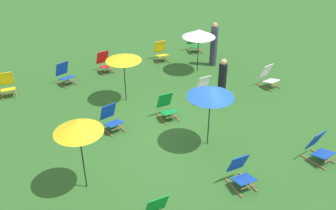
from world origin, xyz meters
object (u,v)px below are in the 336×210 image
object	(u,v)px
deckchair_9	(104,63)
person_0	(214,45)
deckchair_0	(7,85)
deckchair_12	(241,172)
umbrella_2	(199,33)
deckchair_7	(194,43)
deckchair_4	(65,74)
person_1	(222,84)
deckchair_6	(161,52)
deckchair_8	(268,77)
umbrella_3	(78,127)
deckchair_5	(167,107)
deckchair_3	(111,118)
deckchair_2	(319,148)
umbrella_0	(123,58)
umbrella_1	(211,92)
deckchair_11	(205,89)

from	to	relation	value
deckchair_9	person_0	size ratio (longest dim) A/B	0.46
deckchair_0	deckchair_12	xyz separation A→B (m)	(4.01, -7.85, 0.00)
deckchair_12	umbrella_2	world-z (taller)	umbrella_2
deckchair_7	deckchair_4	bearing A→B (deg)	-171.18
umbrella_2	person_1	world-z (taller)	umbrella_2
deckchair_6	deckchair_8	bearing A→B (deg)	-53.45
deckchair_12	umbrella_3	bearing A→B (deg)	156.00
deckchair_5	person_1	world-z (taller)	person_1
deckchair_0	deckchair_12	bearing A→B (deg)	-55.00
deckchair_4	person_1	size ratio (longest dim) A/B	0.49
deckchair_8	deckchair_0	bearing A→B (deg)	147.45
deckchair_5	deckchair_8	world-z (taller)	same
deckchair_0	deckchair_7	size ratio (longest dim) A/B	1.00
deckchair_0	deckchair_3	size ratio (longest dim) A/B	1.00
deckchair_8	deckchair_2	bearing A→B (deg)	-122.04
deckchair_3	deckchair_6	xyz separation A→B (m)	(3.94, 3.82, 0.00)
deckchair_2	deckchair_7	xyz separation A→B (m)	(1.55, 8.16, 0.00)
umbrella_0	umbrella_2	size ratio (longest dim) A/B	0.98
deckchair_8	umbrella_3	xyz separation A→B (m)	(-7.69, -1.72, 1.40)
deckchair_9	umbrella_0	xyz separation A→B (m)	(-0.30, -2.61, 1.23)
deckchair_5	deckchair_6	bearing A→B (deg)	65.93
deckchair_12	umbrella_1	size ratio (longest dim) A/B	0.45
deckchair_6	deckchair_12	size ratio (longest dim) A/B	1.00
deckchair_8	deckchair_9	xyz separation A→B (m)	(-4.68, 4.34, 0.00)
umbrella_0	person_0	bearing A→B (deg)	11.21
deckchair_11	umbrella_1	xyz separation A→B (m)	(-1.50, -2.20, 1.32)
deckchair_11	umbrella_1	bearing A→B (deg)	-120.57
deckchair_4	deckchair_5	bearing A→B (deg)	-76.22
deckchair_6	deckchair_8	xyz separation A→B (m)	(2.18, -4.16, 0.00)
deckchair_7	deckchair_9	size ratio (longest dim) A/B	1.00
umbrella_3	person_1	world-z (taller)	umbrella_3
deckchair_3	deckchair_4	xyz separation A→B (m)	(-0.25, 3.77, 0.00)
umbrella_3	umbrella_0	bearing A→B (deg)	51.89
person_1	deckchair_6	bearing A→B (deg)	21.04
deckchair_2	deckchair_6	xyz separation A→B (m)	(-0.24, 8.06, 0.00)
deckchair_9	deckchair_11	size ratio (longest dim) A/B	1.00
deckchair_9	umbrella_3	size ratio (longest dim) A/B	0.43
deckchair_3	person_1	world-z (taller)	person_1
umbrella_0	person_1	size ratio (longest dim) A/B	0.99
deckchair_7	deckchair_8	size ratio (longest dim) A/B	1.00
deckchair_7	deckchair_12	bearing A→B (deg)	-109.69
deckchair_0	deckchair_8	bearing A→B (deg)	-19.02
deckchair_0	umbrella_3	bearing A→B (deg)	-75.29
deckchair_0	deckchair_8	size ratio (longest dim) A/B	1.00
umbrella_3	person_0	distance (m)	8.36
deckchair_4	deckchair_8	distance (m)	7.59
deckchair_4	umbrella_2	xyz separation A→B (m)	(4.89, -1.68, 1.22)
deckchair_6	person_1	bearing A→B (deg)	-84.33
deckchair_5	umbrella_3	bearing A→B (deg)	-148.72
deckchair_12	umbrella_2	size ratio (longest dim) A/B	0.48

